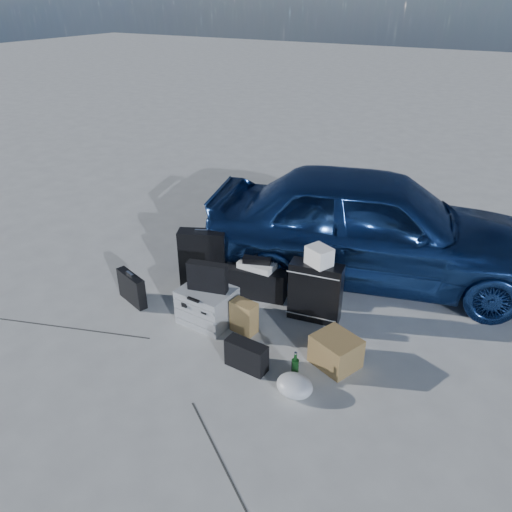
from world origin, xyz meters
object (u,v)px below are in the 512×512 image
Objects in this scene: duffel_bag at (256,280)px; cardboard_box at (336,351)px; suitcase_left at (203,258)px; car at (374,225)px; briefcase at (132,288)px; green_bottle at (295,366)px; pelican_case at (207,305)px; suitcase_right at (315,292)px.

duffel_bag is 1.80× the size of cardboard_box.
car is at bearing 11.57° from suitcase_left.
briefcase is at bearing -148.85° from suitcase_left.
briefcase is 2.14m from green_bottle.
pelican_case is at bearing -179.45° from cardboard_box.
duffel_bag is at bearing 150.53° from cardboard_box.
suitcase_left is (0.48, 0.70, 0.17)m from briefcase.
suitcase_right is 2.45× the size of green_bottle.
cardboard_box is at bearing 21.63° from briefcase.
pelican_case is 0.75× the size of duffel_bag.
green_bottle is (1.00, -1.06, -0.04)m from duffel_bag.
car is 9.92× the size of cardboard_box.
suitcase_left is (-1.63, -1.19, -0.32)m from car.
pelican_case is at bearing 164.06° from green_bottle.
duffel_bag is at bearing 78.65° from pelican_case.
duffel_bag reaches higher than cardboard_box.
cardboard_box is at bearing 3.65° from pelican_case.
car is at bearing 35.43° from duffel_bag.
duffel_bag is (-0.77, 0.12, -0.15)m from suitcase_right.
green_bottle is at bearing -54.03° from suitcase_left.
car reaches higher than suitcase_left.
car is 14.69× the size of green_bottle.
car is 5.61× the size of suitcase_left.
pelican_case is 0.82× the size of suitcase_right.
car is at bearing 70.97° from suitcase_right.
suitcase_left is at bearing 130.97° from pelican_case.
pelican_case reaches higher than duffel_bag.
green_bottle is at bearing 12.53° from briefcase.
car is 5.52× the size of duffel_bag.
suitcase_right is at bearing -24.16° from suitcase_left.
car is 1.53m from duffel_bag.
suitcase_right reaches higher than green_bottle.
pelican_case is at bearing -76.63° from suitcase_left.
duffel_bag is (1.13, 0.83, 0.00)m from briefcase.
car reaches higher than suitcase_right.
cardboard_box reaches higher than green_bottle.
cardboard_box is (1.43, 0.01, -0.05)m from pelican_case.
briefcase is at bearing 116.81° from car.
pelican_case is 0.74m from duffel_bag.
duffel_bag is at bearing 162.48° from suitcase_right.
briefcase is at bearing -168.36° from suitcase_right.
pelican_case is 1.43m from cardboard_box.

